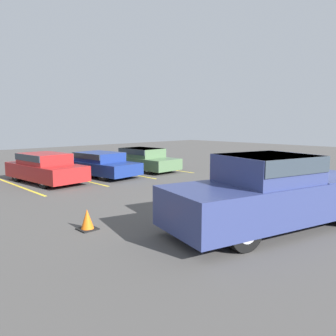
{
  "coord_description": "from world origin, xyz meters",
  "views": [
    {
      "loc": [
        -8.53,
        -4.48,
        2.63
      ],
      "look_at": [
        -0.31,
        4.01,
        1.0
      ],
      "focal_mm": 35.0,
      "sensor_mm": 36.0,
      "label": 1
    }
  ],
  "objects_px": {
    "parked_sedan_b": "(100,163)",
    "parked_sedan_c": "(143,159)",
    "pickup_truck": "(275,192)",
    "wheel_stop_curb": "(52,170)",
    "traffic_cone": "(87,220)",
    "parked_sedan_a": "(45,167)"
  },
  "relations": [
    {
      "from": "pickup_truck",
      "to": "parked_sedan_b",
      "type": "distance_m",
      "value": 10.1
    },
    {
      "from": "pickup_truck",
      "to": "parked_sedan_a",
      "type": "height_order",
      "value": "pickup_truck"
    },
    {
      "from": "parked_sedan_a",
      "to": "traffic_cone",
      "type": "height_order",
      "value": "parked_sedan_a"
    },
    {
      "from": "pickup_truck",
      "to": "parked_sedan_c",
      "type": "xyz_separation_m",
      "value": [
        4.07,
        10.11,
        -0.26
      ]
    },
    {
      "from": "traffic_cone",
      "to": "pickup_truck",
      "type": "bearing_deg",
      "value": -41.29
    },
    {
      "from": "pickup_truck",
      "to": "parked_sedan_b",
      "type": "height_order",
      "value": "pickup_truck"
    },
    {
      "from": "parked_sedan_c",
      "to": "traffic_cone",
      "type": "relative_size",
      "value": 8.39
    },
    {
      "from": "pickup_truck",
      "to": "wheel_stop_curb",
      "type": "distance_m",
      "value": 13.34
    },
    {
      "from": "parked_sedan_b",
      "to": "traffic_cone",
      "type": "bearing_deg",
      "value": -40.24
    },
    {
      "from": "parked_sedan_a",
      "to": "parked_sedan_b",
      "type": "relative_size",
      "value": 1.0
    },
    {
      "from": "pickup_truck",
      "to": "parked_sedan_c",
      "type": "bearing_deg",
      "value": 82.82
    },
    {
      "from": "parked_sedan_c",
      "to": "wheel_stop_curb",
      "type": "relative_size",
      "value": 2.69
    },
    {
      "from": "pickup_truck",
      "to": "wheel_stop_curb",
      "type": "relative_size",
      "value": 3.85
    },
    {
      "from": "parked_sedan_a",
      "to": "parked_sedan_c",
      "type": "height_order",
      "value": "parked_sedan_a"
    },
    {
      "from": "parked_sedan_b",
      "to": "parked_sedan_c",
      "type": "distance_m",
      "value": 2.83
    },
    {
      "from": "pickup_truck",
      "to": "parked_sedan_c",
      "type": "relative_size",
      "value": 1.43
    },
    {
      "from": "parked_sedan_b",
      "to": "parked_sedan_c",
      "type": "relative_size",
      "value": 1.0
    },
    {
      "from": "traffic_cone",
      "to": "wheel_stop_curb",
      "type": "distance_m",
      "value": 10.88
    },
    {
      "from": "pickup_truck",
      "to": "parked_sedan_c",
      "type": "height_order",
      "value": "pickup_truck"
    },
    {
      "from": "pickup_truck",
      "to": "parked_sedan_b",
      "type": "bearing_deg",
      "value": 97.7
    },
    {
      "from": "parked_sedan_a",
      "to": "traffic_cone",
      "type": "distance_m",
      "value": 7.44
    },
    {
      "from": "wheel_stop_curb",
      "to": "parked_sedan_c",
      "type": "bearing_deg",
      "value": -39.85
    }
  ]
}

